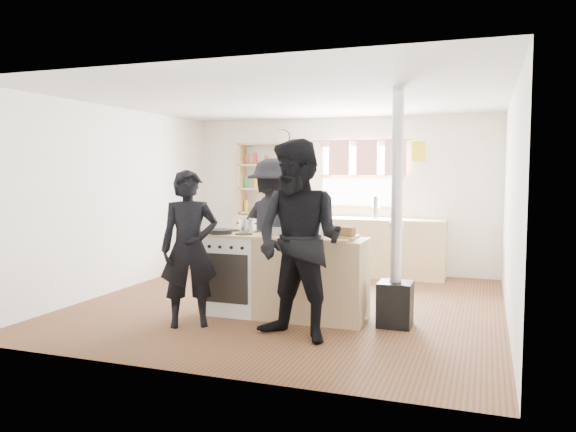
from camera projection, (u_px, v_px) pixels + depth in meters
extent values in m
cube|color=brown|center=(290.00, 305.00, 6.91)|extent=(5.00, 5.00, 0.01)
cube|color=#D7BA82|center=(336.00, 245.00, 8.96)|extent=(3.40, 0.55, 0.90)
cube|color=tan|center=(268.00, 213.00, 9.43)|extent=(1.00, 0.28, 0.03)
cube|color=tan|center=(268.00, 189.00, 9.40)|extent=(1.00, 0.28, 0.03)
cube|color=tan|center=(268.00, 165.00, 9.36)|extent=(1.00, 0.28, 0.03)
cube|color=tan|center=(268.00, 144.00, 9.34)|extent=(1.00, 0.28, 0.03)
cube|color=tan|center=(242.00, 179.00, 9.54)|extent=(0.04, 0.28, 1.20)
cube|color=tan|center=(296.00, 179.00, 9.22)|extent=(0.04, 0.28, 1.20)
cylinder|color=silver|center=(375.00, 208.00, 8.70)|extent=(0.10, 0.10, 0.33)
cube|color=white|center=(238.00, 274.00, 6.50)|extent=(0.60, 0.60, 0.90)
cube|color=tan|center=(312.00, 279.00, 6.20)|extent=(1.20, 0.60, 0.90)
cube|color=tan|center=(274.00, 235.00, 6.32)|extent=(1.84, 0.64, 0.03)
cylinder|color=black|center=(220.00, 232.00, 6.33)|extent=(0.38, 0.38, 0.05)
cylinder|color=#234F1B|center=(220.00, 230.00, 6.33)|extent=(0.24, 0.24, 0.02)
cube|color=silver|center=(279.00, 232.00, 6.23)|extent=(0.42, 0.37, 0.07)
cube|color=brown|center=(279.00, 230.00, 6.23)|extent=(0.36, 0.32, 0.02)
cylinder|color=silver|center=(248.00, 226.00, 6.53)|extent=(0.21, 0.21, 0.14)
cylinder|color=silver|center=(248.00, 219.00, 6.53)|extent=(0.21, 0.21, 0.01)
sphere|color=black|center=(248.00, 218.00, 6.53)|extent=(0.03, 0.03, 0.03)
cylinder|color=#B1B1B4|center=(317.00, 228.00, 6.12)|extent=(0.26, 0.26, 0.17)
cylinder|color=#B1B1B4|center=(317.00, 220.00, 6.11)|extent=(0.27, 0.27, 0.01)
sphere|color=black|center=(317.00, 219.00, 6.11)|extent=(0.03, 0.03, 0.03)
cube|color=tan|center=(344.00, 237.00, 5.95)|extent=(0.31, 0.25, 0.02)
cube|color=olive|center=(344.00, 231.00, 5.94)|extent=(0.24, 0.15, 0.10)
cube|color=black|center=(395.00, 304.00, 5.92)|extent=(0.35, 0.35, 0.47)
cylinder|color=#ADADB2|center=(397.00, 186.00, 5.82)|extent=(0.12, 0.12, 2.03)
imported|color=black|center=(189.00, 249.00, 5.89)|extent=(0.72, 0.65, 1.65)
imported|color=black|center=(299.00, 241.00, 5.38)|extent=(1.11, 0.97, 1.95)
imported|color=black|center=(274.00, 228.00, 7.28)|extent=(1.32, 1.02, 1.80)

